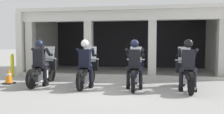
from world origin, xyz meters
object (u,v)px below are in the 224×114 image
police_officer_center_left (85,59)px  bollard_kerbside (12,65)px  police_officer_center_right (135,60)px  motorcycle_far_left (44,70)px  traffic_cone_flank (9,76)px  motorcycle_center_right (135,72)px  police_officer_far_left (40,59)px  motorcycle_center_left (88,71)px  police_officer_far_right (188,61)px  motorcycle_far_right (186,74)px

police_officer_center_left → bollard_kerbside: (-3.81, 1.79, -0.44)m
police_officer_center_right → bollard_kerbside: size_ratio=1.58×
motorcycle_far_left → traffic_cone_flank: size_ratio=3.46×
bollard_kerbside → motorcycle_center_right: bearing=-15.0°
police_officer_center_left → police_officer_center_right: 1.63m
traffic_cone_flank → bollard_kerbside: size_ratio=0.59×
motorcycle_far_left → bollard_kerbside: (-2.19, 1.47, -0.00)m
police_officer_far_left → police_officer_center_right: (3.25, 0.01, 0.00)m
police_officer_center_right → bollard_kerbside: (-5.44, 1.74, -0.44)m
motorcycle_center_left → police_officer_center_left: 0.52m
motorcycle_center_left → traffic_cone_flank: bearing=-169.0°
motorcycle_center_left → police_officer_far_right: police_officer_far_right is taller
police_officer_far_right → motorcycle_center_left: bearing=-174.6°
police_officer_center_right → police_officer_far_right: same height
motorcycle_far_right → police_officer_far_right: 0.52m
motorcycle_far_left → traffic_cone_flank: bearing=-166.2°
police_officer_far_right → bollard_kerbside: bearing=176.7°
motorcycle_center_left → bollard_kerbside: (-3.82, 1.50, -0.00)m
police_officer_far_left → motorcycle_center_right: bearing=13.3°
police_officer_center_right → bollard_kerbside: police_officer_center_right is taller
motorcycle_center_right → police_officer_center_right: (-0.00, -0.28, 0.44)m
bollard_kerbside → motorcycle_far_left: bearing=-33.8°
police_officer_center_left → police_officer_center_right: same height
police_officer_far_right → police_officer_center_left: bearing=-169.6°
motorcycle_center_left → motorcycle_center_right: (1.62, 0.04, 0.00)m
motorcycle_far_right → motorcycle_center_right: bearing=-172.0°
police_officer_far_left → police_officer_center_right: bearing=8.4°
police_officer_center_right → police_officer_far_right: (1.62, -0.09, 0.00)m
police_officer_center_right → motorcycle_far_left: bearing=-172.0°
motorcycle_center_left → motorcycle_far_left: bearing=-172.0°
police_officer_center_left → police_officer_center_right: (1.62, 0.04, 0.00)m
police_officer_center_left → police_officer_far_right: size_ratio=1.00×
police_officer_center_left → police_officer_center_right: size_ratio=1.00×
police_officer_far_right → traffic_cone_flank: bearing=-171.0°
motorcycle_center_right → police_officer_center_right: 0.52m
motorcycle_far_right → motorcycle_far_left: bearing=-169.8°
police_officer_center_left → traffic_cone_flank: size_ratio=2.69×
police_officer_far_left → police_officer_center_right: 3.25m
police_officer_center_right → police_officer_far_right: 1.63m
police_officer_center_left → bollard_kerbside: bearing=164.2°
police_officer_far_left → police_officer_center_right: size_ratio=1.00×
motorcycle_far_right → bollard_kerbside: size_ratio=2.03×
police_officer_far_left → motorcycle_center_right: 3.29m
motorcycle_center_left → bollard_kerbside: 4.10m
police_officer_center_left → police_officer_far_right: same height
police_officer_center_right → motorcycle_far_right: 1.69m
bollard_kerbside → motorcycle_center_left: bearing=-21.5°
traffic_cone_flank → bollard_kerbside: 1.84m
police_officer_center_left → police_officer_center_right: bearing=10.8°
motorcycle_center_right → motorcycle_far_left: bearing=-167.0°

